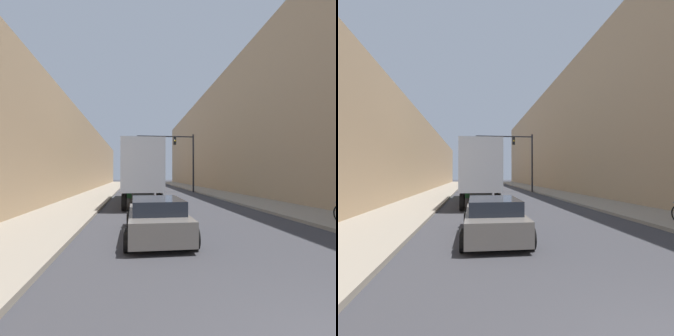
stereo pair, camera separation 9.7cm
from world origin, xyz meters
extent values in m
cube|color=gray|center=(6.31, 30.00, 0.07)|extent=(3.46, 80.00, 0.15)
cube|color=gray|center=(-6.31, 30.00, 0.07)|extent=(3.46, 80.00, 0.15)
cube|color=tan|center=(11.04, 30.00, 7.25)|extent=(6.00, 80.00, 14.50)
cube|color=tan|center=(-11.04, 30.00, 4.28)|extent=(6.00, 80.00, 8.55)
cube|color=#B2B7C1|center=(-2.13, 16.94, 2.65)|extent=(2.45, 9.18, 3.09)
cube|color=black|center=(-2.13, 16.94, 0.95)|extent=(1.22, 9.18, 0.24)
cube|color=#1E512D|center=(-2.13, 22.79, 1.49)|extent=(2.45, 2.53, 2.97)
cylinder|color=black|center=(-3.21, 13.55, 0.50)|extent=(0.25, 1.00, 1.00)
cylinder|color=black|center=(-1.06, 13.55, 0.50)|extent=(0.25, 1.00, 1.00)
cylinder|color=black|center=(-3.21, 14.75, 0.50)|extent=(0.25, 1.00, 1.00)
cylinder|color=black|center=(-1.06, 14.75, 0.50)|extent=(0.25, 1.00, 1.00)
cylinder|color=black|center=(-3.21, 22.79, 0.50)|extent=(0.25, 1.00, 1.00)
cylinder|color=black|center=(-1.06, 22.79, 0.50)|extent=(0.25, 1.00, 1.00)
cube|color=slate|center=(-1.88, 7.07, 0.52)|extent=(1.82, 4.63, 0.70)
cube|color=#1E232D|center=(-1.88, 6.84, 1.09)|extent=(1.60, 2.55, 0.44)
cylinder|color=black|center=(-2.79, 8.68, 0.32)|extent=(0.25, 0.64, 0.64)
cylinder|color=black|center=(-0.97, 8.68, 0.32)|extent=(0.25, 0.64, 0.64)
cylinder|color=black|center=(-2.79, 5.35, 0.32)|extent=(0.25, 0.64, 0.64)
cylinder|color=black|center=(-0.97, 5.35, 0.32)|extent=(0.25, 0.64, 0.64)
cylinder|color=black|center=(4.43, 28.62, 3.44)|extent=(0.20, 0.20, 6.89)
cube|color=black|center=(1.08, 28.62, 6.59)|extent=(6.70, 0.12, 0.12)
cube|color=black|center=(2.20, 28.62, 6.08)|extent=(0.30, 0.24, 0.90)
sphere|color=gold|center=(2.20, 28.48, 6.08)|extent=(0.18, 0.18, 0.18)
cube|color=black|center=(-0.04, 28.62, 6.08)|extent=(0.30, 0.24, 0.90)
sphere|color=red|center=(-0.04, 28.48, 5.80)|extent=(0.18, 0.18, 0.18)
camera|label=1|loc=(-2.66, -1.90, 2.12)|focal=28.00mm
camera|label=2|loc=(-2.56, -1.92, 2.12)|focal=28.00mm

